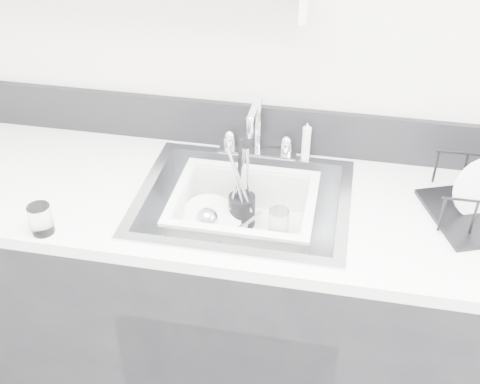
# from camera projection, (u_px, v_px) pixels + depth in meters

# --- Properties ---
(room_shell) EXTENTS (3.50, 3.00, 2.60)m
(room_shell) POSITION_uv_depth(u_px,v_px,m) (120.00, 79.00, 0.73)
(room_shell) COLOR silver
(room_shell) RESTS_ON ground
(counter_run) EXTENTS (3.20, 0.62, 0.92)m
(counter_run) POSITION_uv_depth(u_px,v_px,m) (243.00, 305.00, 2.09)
(counter_run) COLOR black
(counter_run) RESTS_ON ground
(backsplash) EXTENTS (3.20, 0.02, 0.16)m
(backsplash) POSITION_uv_depth(u_px,v_px,m) (260.00, 127.00, 2.01)
(backsplash) COLOR black
(backsplash) RESTS_ON counter_run
(sink) EXTENTS (0.64, 0.52, 0.20)m
(sink) POSITION_uv_depth(u_px,v_px,m) (243.00, 222.00, 1.87)
(sink) COLOR silver
(sink) RESTS_ON counter_run
(faucet) EXTENTS (0.26, 0.18, 0.23)m
(faucet) POSITION_uv_depth(u_px,v_px,m) (257.00, 140.00, 1.98)
(faucet) COLOR silver
(faucet) RESTS_ON counter_run
(side_sprayer) EXTENTS (0.03, 0.03, 0.14)m
(side_sprayer) POSITION_uv_depth(u_px,v_px,m) (306.00, 141.00, 1.95)
(side_sprayer) COLOR white
(side_sprayer) RESTS_ON counter_run
(wash_tub) EXTENTS (0.45, 0.38, 0.17)m
(wash_tub) POSITION_uv_depth(u_px,v_px,m) (244.00, 218.00, 1.88)
(wash_tub) COLOR white
(wash_tub) RESTS_ON sink
(plate_stack) EXTENTS (0.24, 0.23, 0.09)m
(plate_stack) POSITION_uv_depth(u_px,v_px,m) (214.00, 227.00, 1.91)
(plate_stack) COLOR white
(plate_stack) RESTS_ON wash_tub
(utensil_cup) EXTENTS (0.09, 0.09, 0.29)m
(utensil_cup) POSITION_uv_depth(u_px,v_px,m) (242.00, 208.00, 1.93)
(utensil_cup) COLOR black
(utensil_cup) RESTS_ON wash_tub
(ladle) EXTENTS (0.30, 0.20, 0.08)m
(ladle) POSITION_uv_depth(u_px,v_px,m) (226.00, 231.00, 1.87)
(ladle) COLOR silver
(ladle) RESTS_ON wash_tub
(tumbler_in_tub) EXTENTS (0.07, 0.07, 0.09)m
(tumbler_in_tub) POSITION_uv_depth(u_px,v_px,m) (279.00, 223.00, 1.89)
(tumbler_in_tub) COLOR white
(tumbler_in_tub) RESTS_ON wash_tub
(tumbler_counter) EXTENTS (0.08, 0.08, 0.09)m
(tumbler_counter) POSITION_uv_depth(u_px,v_px,m) (41.00, 219.00, 1.66)
(tumbler_counter) COLOR white
(tumbler_counter) RESTS_ON counter_run
(bowl_small) EXTENTS (0.14, 0.14, 0.04)m
(bowl_small) POSITION_uv_depth(u_px,v_px,m) (271.00, 251.00, 1.83)
(bowl_small) COLOR white
(bowl_small) RESTS_ON wash_tub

